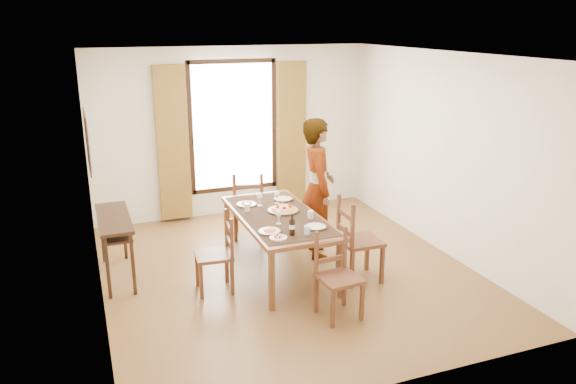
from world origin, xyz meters
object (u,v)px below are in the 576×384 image
object	(u,v)px
console_table	(114,226)
man	(317,188)
dining_table	(279,219)
pasta_platter	(283,208)

from	to	relation	value
console_table	man	world-z (taller)	man
dining_table	man	distance (m)	0.77
dining_table	console_table	bearing A→B (deg)	164.74
dining_table	pasta_platter	distance (m)	0.18
console_table	pasta_platter	size ratio (longest dim) A/B	3.00
dining_table	man	bearing A→B (deg)	25.30
pasta_platter	dining_table	bearing A→B (deg)	-135.29
dining_table	pasta_platter	size ratio (longest dim) A/B	5.01
console_table	dining_table	distance (m)	2.01
man	pasta_platter	distance (m)	0.62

